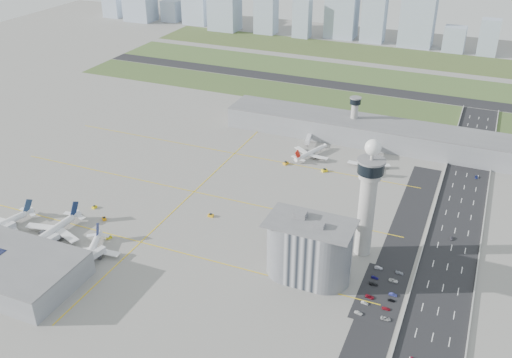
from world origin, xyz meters
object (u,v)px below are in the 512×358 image
at_px(car_lot_2, 370,297).
at_px(car_lot_8, 391,300).
at_px(jet_bridge_far_1, 376,148).
at_px(car_lot_3, 373,284).
at_px(tug_2, 104,218).
at_px(admin_building, 309,250).
at_px(tug_0, 94,207).
at_px(airplane_near_a, 0,221).
at_px(car_lot_7, 386,309).
at_px(airplane_far_b, 369,160).
at_px(tug_5, 325,170).
at_px(car_lot_6, 386,319).
at_px(car_lot_1, 365,303).
at_px(car_lot_9, 393,295).
at_px(tug_4, 286,163).
at_px(car_lot_5, 378,268).
at_px(car_lot_11, 399,273).
at_px(car_hw_2, 476,177).
at_px(car_hw_1, 451,238).
at_px(car_lot_4, 375,277).
at_px(airplane_near_b, 51,228).
at_px(secondary_tower, 354,114).
at_px(jet_bridge_far_0, 310,137).
at_px(jet_bridge_near_1, 37,250).
at_px(car_lot_0, 358,313).
at_px(control_tower, 368,194).
at_px(tug_1, 109,237).
at_px(car_lot_10, 393,281).
at_px(airplane_near_c, 90,249).
at_px(tug_3, 211,215).
at_px(airplane_far_a, 311,150).
at_px(car_hw_4, 465,139).
at_px(jet_bridge_near_2, 84,264).

bearing_deg(car_lot_2, car_lot_8, -72.24).
bearing_deg(jet_bridge_far_1, car_lot_3, 2.04).
relative_size(tug_2, car_lot_8, 0.94).
bearing_deg(admin_building, tug_0, 175.18).
bearing_deg(airplane_near_a, tug_2, 138.58).
distance_m(jet_bridge_far_1, car_lot_7, 169.07).
relative_size(airplane_far_b, tug_5, 9.29).
bearing_deg(car_lot_6, car_lot_3, 23.53).
xyz_separation_m(car_lot_1, car_lot_9, (10.95, 10.98, 0.08)).
height_order(tug_4, car_lot_1, tug_4).
bearing_deg(car_lot_6, car_lot_9, -1.18).
xyz_separation_m(admin_building, car_lot_5, (31.20, 18.80, -14.64)).
relative_size(car_lot_11, car_hw_2, 0.99).
bearing_deg(car_hw_1, car_lot_4, -126.29).
xyz_separation_m(airplane_near_b, car_lot_5, (170.59, 41.26, -5.33)).
distance_m(secondary_tower, tug_0, 198.24).
xyz_separation_m(airplane_far_b, jet_bridge_far_0, (-50.45, 24.92, -1.92)).
xyz_separation_m(jet_bridge_near_1, car_lot_0, (165.07, 21.22, -2.20)).
relative_size(control_tower, airplane_far_b, 1.89).
relative_size(airplane_far_b, tug_2, 11.24).
height_order(tug_5, car_lot_4, tug_5).
height_order(jet_bridge_near_1, car_lot_11, jet_bridge_near_1).
height_order(car_lot_0, car_hw_2, car_lot_0).
relative_size(tug_1, car_lot_10, 0.67).
distance_m(tug_4, car_lot_10, 135.32).
relative_size(car_lot_3, car_lot_9, 1.07).
relative_size(jet_bridge_far_1, tug_4, 3.87).
bearing_deg(airplane_far_b, airplane_near_c, 134.59).
bearing_deg(tug_3, airplane_far_b, 139.47).
distance_m(airplane_far_a, tug_2, 151.60).
xyz_separation_m(airplane_far_a, tug_5, (15.66, -19.41, -3.70)).
bearing_deg(car_lot_3, car_lot_9, -116.90).
bearing_deg(car_hw_1, car_hw_4, 87.37).
relative_size(control_tower, admin_building, 1.54).
bearing_deg(car_hw_2, tug_4, -168.43).
height_order(jet_bridge_near_2, car_lot_9, jet_bridge_near_2).
height_order(tug_5, car_lot_1, tug_5).
relative_size(control_tower, airplane_near_a, 1.63).
bearing_deg(jet_bridge_near_2, secondary_tower, -11.47).
xyz_separation_m(jet_bridge_far_0, car_lot_10, (90.09, -142.44, -2.22)).
height_order(control_tower, car_lot_8, control_tower).
xyz_separation_m(airplane_near_a, jet_bridge_near_2, (65.13, -11.43, -2.68)).
bearing_deg(admin_building, secondary_tower, 97.29).
bearing_deg(car_lot_3, car_lot_1, 172.94).
relative_size(secondary_tower, airplane_near_b, 0.75).
distance_m(admin_building, airplane_near_b, 141.50).
bearing_deg(car_lot_3, airplane_near_b, 94.82).
relative_size(control_tower, tug_3, 20.43).
bearing_deg(airplane_near_c, car_lot_10, 84.25).
distance_m(airplane_near_c, car_lot_7, 150.47).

